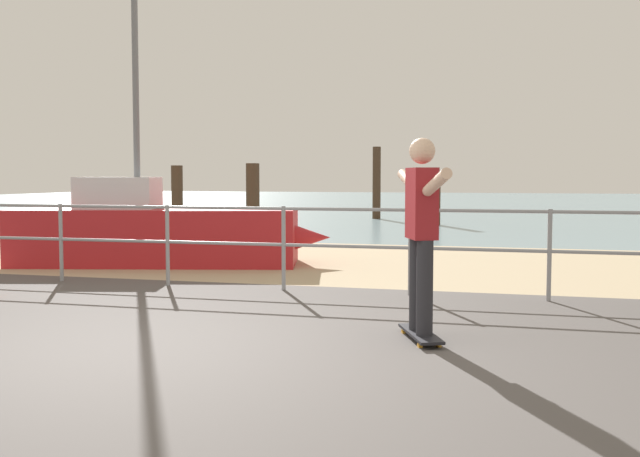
% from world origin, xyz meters
% --- Properties ---
extents(ground_plane, '(24.00, 10.00, 0.04)m').
position_xyz_m(ground_plane, '(0.00, -1.00, 0.00)').
color(ground_plane, '#514C49').
rests_on(ground_plane, ground).
extents(beach_strip, '(24.00, 6.00, 0.04)m').
position_xyz_m(beach_strip, '(0.00, 7.00, 0.00)').
color(beach_strip, tan).
rests_on(beach_strip, ground).
extents(sea_surface, '(72.00, 50.00, 0.04)m').
position_xyz_m(sea_surface, '(0.00, 35.00, 0.00)').
color(sea_surface, '#75939E').
rests_on(sea_surface, ground).
extents(railing_fence, '(10.93, 0.05, 1.05)m').
position_xyz_m(railing_fence, '(-0.58, 3.60, 0.70)').
color(railing_fence, gray).
rests_on(railing_fence, ground).
extents(sailboat, '(5.07, 2.42, 5.14)m').
position_xyz_m(sailboat, '(-2.43, 5.72, 0.52)').
color(sailboat, '#B21E23').
rests_on(sailboat, ground).
extents(skateboard, '(0.49, 0.82, 0.08)m').
position_xyz_m(skateboard, '(2.20, 1.23, 0.07)').
color(skateboard, black).
rests_on(skateboard, ground).
extents(skateboarder, '(0.64, 1.37, 1.65)m').
position_xyz_m(skateboarder, '(2.20, 1.23, 1.02)').
color(skateboarder, '#26262B').
rests_on(skateboarder, skateboard).
extents(groyne_post_0, '(0.32, 0.32, 1.71)m').
position_xyz_m(groyne_post_0, '(-6.14, 13.71, 0.85)').
color(groyne_post_0, '#422D1E').
rests_on(groyne_post_0, ground).
extents(groyne_post_1, '(0.36, 0.36, 1.76)m').
position_xyz_m(groyne_post_1, '(-3.90, 13.62, 0.88)').
color(groyne_post_1, '#422D1E').
rests_on(groyne_post_1, ground).
extents(groyne_post_2, '(0.27, 0.27, 2.38)m').
position_xyz_m(groyne_post_2, '(-1.67, 19.27, 1.19)').
color(groyne_post_2, '#422D1E').
rests_on(groyne_post_2, ground).
extents(groyne_post_3, '(0.30, 0.30, 1.56)m').
position_xyz_m(groyne_post_3, '(0.56, 16.56, 0.78)').
color(groyne_post_3, '#422D1E').
rests_on(groyne_post_3, ground).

